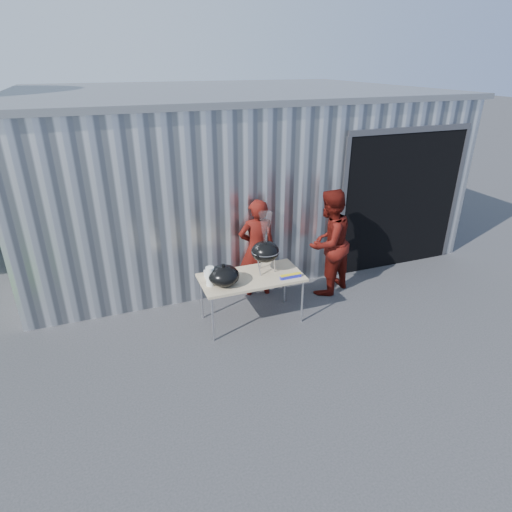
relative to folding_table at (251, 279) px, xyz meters
name	(u,v)px	position (x,y,z in m)	size (l,w,h in m)	color
ground	(269,351)	(-0.05, -0.82, -0.71)	(80.00, 80.00, 0.00)	#303033
building	(229,164)	(0.86, 3.77, 0.83)	(8.20, 6.20, 3.10)	silver
folding_table	(251,279)	(0.00, 0.00, 0.00)	(1.50, 0.75, 0.75)	tan
kettle_grill	(265,246)	(0.24, 0.07, 0.46)	(0.42, 0.42, 0.93)	black
grill_lid	(224,276)	(-0.45, -0.10, 0.18)	(0.44, 0.44, 0.32)	black
paper_towels	(210,276)	(-0.63, -0.05, 0.18)	(0.12, 0.12, 0.28)	white
white_tub	(212,274)	(-0.55, 0.18, 0.09)	(0.20, 0.15, 0.10)	white
foil_box	(291,276)	(0.51, -0.25, 0.07)	(0.32, 0.05, 0.06)	#1C20BB
person_cook	(257,248)	(0.37, 0.75, 0.12)	(0.61, 0.40, 1.66)	#4A0E09
person_bystander	(328,243)	(1.50, 0.41, 0.19)	(0.87, 0.68, 1.79)	#4A0E09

